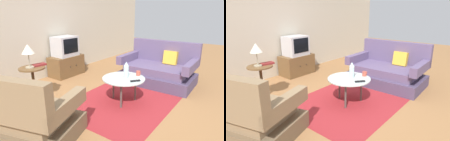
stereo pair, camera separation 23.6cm
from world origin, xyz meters
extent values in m
plane|color=olive|center=(0.00, 0.00, 0.00)|extent=(16.00, 16.00, 0.00)
cube|color=#BCB29E|center=(0.00, 2.41, 1.35)|extent=(9.00, 0.12, 2.70)
cube|color=maroon|center=(0.09, 0.04, 0.00)|extent=(2.07, 1.67, 0.00)
cube|color=brown|center=(-1.44, 0.35, 0.12)|extent=(1.10, 1.16, 0.24)
cube|color=#846B4C|center=(-1.44, 0.35, 0.33)|extent=(0.88, 0.85, 0.18)
cube|color=#846B4C|center=(-1.78, 0.24, 0.68)|extent=(0.42, 0.94, 0.51)
cube|color=#846B4C|center=(-1.32, -0.04, 0.52)|extent=(0.86, 0.39, 0.19)
cube|color=#846B4C|center=(-1.56, 0.73, 0.52)|extent=(0.86, 0.39, 0.19)
cube|color=#4B3E5C|center=(1.35, -0.05, 0.12)|extent=(0.99, 1.61, 0.24)
cube|color=#5B4C70|center=(1.35, -0.05, 0.33)|extent=(0.85, 1.33, 0.18)
cube|color=#5B4C70|center=(1.76, -0.04, 0.67)|extent=(0.17, 1.60, 0.50)
cube|color=#5B4C70|center=(1.34, 0.68, 0.51)|extent=(0.96, 0.16, 0.19)
cube|color=#5B4C70|center=(1.37, -0.77, 0.51)|extent=(0.96, 0.16, 0.19)
cube|color=gold|center=(1.62, -0.24, 0.57)|extent=(0.18, 0.30, 0.32)
cylinder|color=#B2C6C1|center=(0.09, 0.04, 0.45)|extent=(0.75, 0.75, 0.02)
cylinder|color=#4C4742|center=(0.11, 0.28, 0.22)|extent=(0.04, 0.04, 0.44)
cylinder|color=#4C4742|center=(-0.12, -0.05, 0.22)|extent=(0.04, 0.04, 0.44)
cylinder|color=#4C4742|center=(0.28, -0.10, 0.22)|extent=(0.04, 0.04, 0.44)
cylinder|color=brown|center=(-0.81, 1.40, 0.62)|extent=(0.45, 0.45, 0.02)
cylinder|color=#47311C|center=(-0.81, 1.40, 0.30)|extent=(0.05, 0.05, 0.61)
cylinder|color=#47311C|center=(-0.81, 1.40, 0.01)|extent=(0.25, 0.25, 0.02)
cube|color=brown|center=(0.55, 2.07, 0.25)|extent=(0.83, 0.48, 0.50)
sphere|color=black|center=(0.45, 1.81, 0.28)|extent=(0.02, 0.02, 0.02)
sphere|color=black|center=(0.65, 1.81, 0.28)|extent=(0.02, 0.02, 0.02)
cube|color=#B7B7BC|center=(0.55, 2.07, 0.75)|extent=(0.56, 0.43, 0.48)
cube|color=black|center=(0.55, 1.85, 0.78)|extent=(0.45, 0.01, 0.35)
cylinder|color=#9E937A|center=(-0.83, 1.42, 0.64)|extent=(0.15, 0.15, 0.02)
cylinder|color=#9E937A|center=(-0.83, 1.42, 0.77)|extent=(0.02, 0.02, 0.23)
cone|color=beige|center=(-0.83, 1.42, 0.96)|extent=(0.22, 0.22, 0.16)
cylinder|color=silver|center=(0.14, 0.02, 0.57)|extent=(0.09, 0.09, 0.22)
cone|color=silver|center=(0.14, 0.02, 0.71)|extent=(0.08, 0.08, 0.07)
cylinder|color=#B74C3D|center=(0.37, -0.10, 0.50)|extent=(0.08, 0.08, 0.08)
torus|color=#B74C3D|center=(0.42, -0.10, 0.50)|extent=(0.06, 0.01, 0.06)
cube|color=black|center=(0.06, -0.21, 0.47)|extent=(0.16, 0.15, 0.02)
cube|color=#B2B2B7|center=(0.30, 0.08, 0.47)|extent=(0.17, 0.06, 0.02)
cube|color=maroon|center=(-0.65, 1.40, 0.65)|extent=(0.25, 0.17, 0.03)
camera|label=1|loc=(-2.67, -1.70, 1.60)|focal=31.39mm
camera|label=2|loc=(-2.52, -1.88, 1.60)|focal=31.39mm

